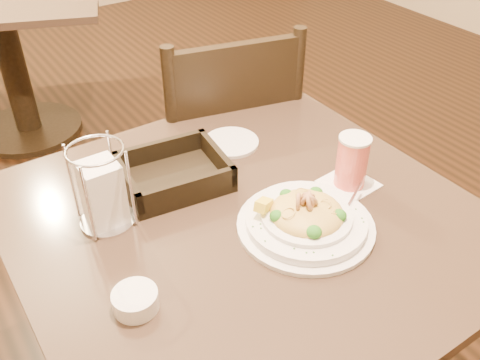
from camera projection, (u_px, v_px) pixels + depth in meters
main_table at (245, 291)px, 1.24m from camera, size 0.90×0.90×0.72m
background_table at (6, 39)px, 2.46m from camera, size 1.17×1.17×0.72m
dining_chair_near at (222, 153)px, 1.70m from camera, size 0.51×0.51×0.93m
pasta_bowl at (306, 218)px, 1.06m from camera, size 0.30×0.28×0.09m
drink_glass at (352, 162)px, 1.15m from camera, size 0.12×0.12×0.12m
bread_basket at (174, 175)px, 1.18m from camera, size 0.25×0.21×0.06m
napkin_caddy at (103, 192)px, 1.04m from camera, size 0.11×0.11×0.18m
side_plate at (231, 142)px, 1.32m from camera, size 0.17×0.17×0.01m
butter_ramekin at (135, 300)px, 0.90m from camera, size 0.09×0.09×0.03m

